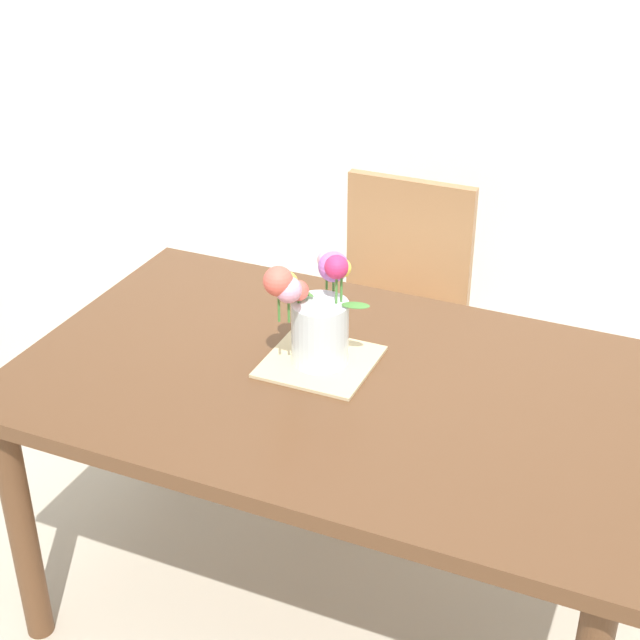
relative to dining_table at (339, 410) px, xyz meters
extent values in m
plane|color=#B7AD99|center=(0.00, 0.00, -0.65)|extent=(12.00, 12.00, 0.00)
cube|color=brown|center=(0.00, 0.00, 0.07)|extent=(1.54, 0.95, 0.04)
cylinder|color=brown|center=(-0.69, -0.40, -0.30)|extent=(0.07, 0.07, 0.70)
cylinder|color=brown|center=(-0.69, 0.40, -0.30)|extent=(0.07, 0.07, 0.70)
cylinder|color=brown|center=(0.69, 0.40, -0.30)|extent=(0.07, 0.07, 0.70)
cube|color=#9E7047|center=(-0.14, 0.74, -0.19)|extent=(0.42, 0.42, 0.04)
cylinder|color=#9E7047|center=(0.04, 0.56, -0.43)|extent=(0.04, 0.04, 0.44)
cylinder|color=#9E7047|center=(-0.32, 0.56, -0.43)|extent=(0.04, 0.04, 0.44)
cylinder|color=#9E7047|center=(0.04, 0.92, -0.43)|extent=(0.04, 0.04, 0.44)
cylinder|color=#9E7047|center=(-0.32, 0.92, -0.43)|extent=(0.04, 0.04, 0.44)
cube|color=#9E7047|center=(-0.14, 0.93, 0.04)|extent=(0.42, 0.04, 0.42)
cube|color=#CCB789|center=(-0.07, 0.04, 0.09)|extent=(0.26, 0.26, 0.01)
cylinder|color=silver|center=(-0.07, 0.04, 0.18)|extent=(0.14, 0.14, 0.16)
sphere|color=#EFD14C|center=(-0.15, 0.04, 0.30)|extent=(0.05, 0.05, 0.05)
cylinder|color=#478438|center=(-0.15, 0.04, 0.27)|extent=(0.01, 0.01, 0.05)
sphere|color=#E55B4C|center=(-0.13, -0.06, 0.35)|extent=(0.07, 0.07, 0.07)
cylinder|color=#478438|center=(-0.13, -0.06, 0.30)|extent=(0.01, 0.01, 0.10)
sphere|color=#D12D66|center=(-0.03, 0.06, 0.35)|extent=(0.06, 0.06, 0.06)
cylinder|color=#478438|center=(-0.03, 0.06, 0.30)|extent=(0.01, 0.01, 0.10)
sphere|color=#B266C6|center=(-0.07, 0.12, 0.32)|extent=(0.07, 0.07, 0.07)
cylinder|color=#478438|center=(-0.07, 0.12, 0.28)|extent=(0.01, 0.01, 0.07)
sphere|color=#E55B4C|center=(-0.12, 0.03, 0.29)|extent=(0.05, 0.05, 0.05)
cylinder|color=#478438|center=(-0.12, 0.03, 0.27)|extent=(0.01, 0.01, 0.04)
sphere|color=#EA9EBC|center=(-0.09, 0.14, 0.32)|extent=(0.05, 0.05, 0.05)
cylinder|color=#478438|center=(-0.09, 0.14, 0.28)|extent=(0.01, 0.01, 0.08)
sphere|color=#EA9EBC|center=(-0.11, -0.05, 0.33)|extent=(0.06, 0.06, 0.06)
cylinder|color=#478438|center=(-0.11, -0.05, 0.29)|extent=(0.01, 0.01, 0.08)
sphere|color=#EFD14C|center=(-0.03, 0.07, 0.34)|extent=(0.05, 0.05, 0.05)
cylinder|color=#478438|center=(-0.03, 0.07, 0.29)|extent=(0.01, 0.01, 0.10)
ellipsoid|color=#478438|center=(-0.12, 0.06, 0.27)|extent=(0.07, 0.04, 0.02)
ellipsoid|color=#478438|center=(0.02, 0.05, 0.27)|extent=(0.07, 0.03, 0.02)
camera|label=1|loc=(0.73, -1.79, 1.32)|focal=53.97mm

